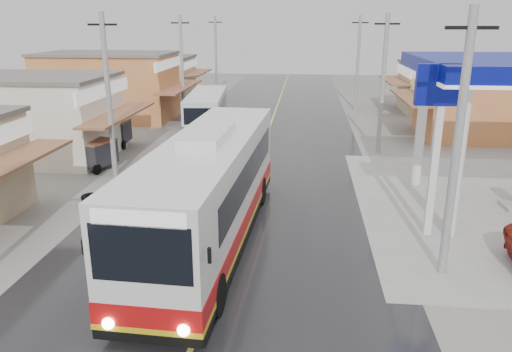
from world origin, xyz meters
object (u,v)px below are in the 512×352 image
object	(u,v)px
tricycle_near	(98,153)
tricycle_far	(118,132)
tyre_stack	(91,199)
second_bus	(207,112)
coach_bus	(210,190)
cyclist	(149,200)

from	to	relation	value
tricycle_near	tricycle_far	xyz separation A→B (m)	(-0.83, 5.08, 0.05)
tyre_stack	tricycle_near	bearing A→B (deg)	108.72
second_bus	tricycle_far	size ratio (longest dim) A/B	4.05
tricycle_far	tyre_stack	xyz separation A→B (m)	(2.55, -10.17, -0.72)
coach_bus	tyre_stack	world-z (taller)	coach_bus
second_bus	cyclist	world-z (taller)	second_bus
cyclist	tricycle_near	world-z (taller)	cyclist
coach_bus	tricycle_far	bearing A→B (deg)	124.99
second_bus	coach_bus	bearing A→B (deg)	-83.80
cyclist	tyre_stack	distance (m)	3.15
second_bus	tyre_stack	world-z (taller)	second_bus
coach_bus	cyclist	xyz separation A→B (m)	(-2.95, 2.23, -1.31)
tricycle_far	tyre_stack	size ratio (longest dim) A/B	2.63
tricycle_far	cyclist	bearing A→B (deg)	-67.62
coach_bus	tricycle_near	xyz separation A→B (m)	(-7.62, 8.35, -1.07)
tricycle_far	tricycle_near	bearing A→B (deg)	-84.54
tricycle_near	tyre_stack	xyz separation A→B (m)	(1.73, -5.10, -0.68)
tricycle_near	coach_bus	bearing A→B (deg)	-30.42
second_bus	cyclist	size ratio (longest dim) A/B	4.36
coach_bus	tricycle_far	world-z (taller)	coach_bus
cyclist	tricycle_near	distance (m)	7.70
cyclist	tricycle_far	size ratio (longest dim) A/B	0.93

